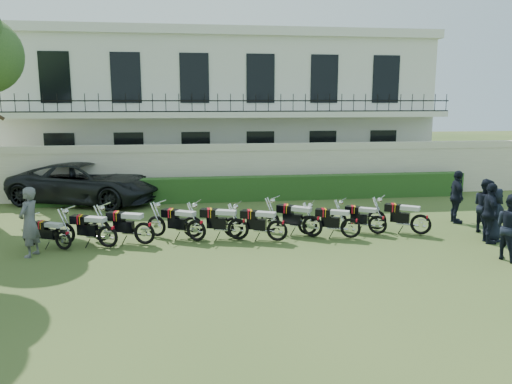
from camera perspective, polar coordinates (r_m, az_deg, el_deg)
ground at (r=13.85m, az=0.38°, el=-6.87°), size 100.00×100.00×0.00m
perimeter_wall at (r=21.37m, az=-2.70°, el=2.50°), size 30.00×0.35×2.30m
hedge at (r=20.81m, az=0.26°, el=0.42°), size 18.00×0.60×1.00m
building at (r=27.11m, az=-3.92°, el=9.55°), size 20.40×9.60×7.40m
motorcycle_0 at (r=14.86m, az=-21.18°, el=-4.67°), size 1.55×0.89×0.93m
motorcycle_1 at (r=14.65m, az=-16.62°, el=-4.31°), size 1.89×0.91×1.09m
motorcycle_2 at (r=14.70m, az=-12.65°, el=-4.01°), size 1.94×0.95×1.12m
motorcycle_3 at (r=14.79m, az=-6.84°, el=-3.78°), size 1.80×1.09×1.10m
motorcycle_4 at (r=14.81m, az=-2.06°, el=-3.65°), size 1.98×0.86×1.12m
motorcycle_5 at (r=14.69m, az=2.45°, el=-3.84°), size 1.87×0.95×1.09m
motorcycle_6 at (r=15.23m, az=6.48°, el=-3.31°), size 1.77×1.24×1.13m
motorcycle_7 at (r=15.27m, az=10.78°, el=-3.53°), size 1.79×0.93×1.05m
motorcycle_8 at (r=15.91m, az=13.75°, el=-3.15°), size 1.59×1.10×1.01m
motorcycle_9 at (r=16.21m, az=18.35°, el=-2.99°), size 1.71×1.21×1.10m
suv at (r=21.30m, az=-18.87°, el=0.98°), size 6.55×4.60×1.66m
inspector at (r=14.55m, az=-24.48°, el=-3.15°), size 0.63×0.79×1.88m
officer_1 at (r=14.57m, az=27.11°, el=-3.59°), size 0.83×0.97×1.76m
officer_2 at (r=16.01m, az=25.18°, el=-2.20°), size 0.67×1.12×1.78m
officer_3 at (r=16.36m, az=25.56°, el=-2.34°), size 0.74×0.90×1.59m
officer_4 at (r=17.19m, az=24.74°, el=-1.46°), size 0.74×0.90×1.73m
officer_5 at (r=18.20m, az=21.97°, el=-0.52°), size 0.64×1.12×1.80m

